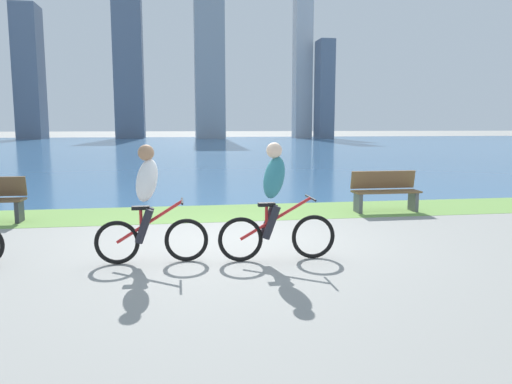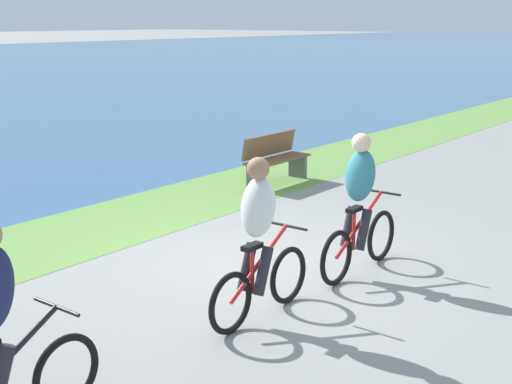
# 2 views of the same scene
# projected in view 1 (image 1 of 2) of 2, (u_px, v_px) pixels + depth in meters

# --- Properties ---
(ground_plane) EXTENTS (300.00, 300.00, 0.00)m
(ground_plane) POSITION_uv_depth(u_px,v_px,m) (230.00, 242.00, 8.12)
(ground_plane) COLOR gray
(grass_strip_bayside) EXTENTS (120.00, 2.11, 0.01)m
(grass_strip_bayside) POSITION_uv_depth(u_px,v_px,m) (217.00, 213.00, 10.80)
(grass_strip_bayside) COLOR #6B9947
(grass_strip_bayside) RESTS_ON ground
(bay_water_surface) EXTENTS (300.00, 69.19, 0.00)m
(bay_water_surface) POSITION_uv_depth(u_px,v_px,m) (187.00, 146.00, 45.68)
(bay_water_surface) COLOR #386693
(bay_water_surface) RESTS_ON ground
(cyclist_lead) EXTENTS (1.70, 0.52, 1.68)m
(cyclist_lead) POSITION_uv_depth(u_px,v_px,m) (275.00, 202.00, 6.93)
(cyclist_lead) COLOR black
(cyclist_lead) RESTS_ON ground
(cyclist_trailing) EXTENTS (1.57, 0.52, 1.65)m
(cyclist_trailing) POSITION_uv_depth(u_px,v_px,m) (148.00, 204.00, 6.78)
(cyclist_trailing) COLOR black
(cyclist_trailing) RESTS_ON ground
(bench_far_along_path) EXTENTS (1.50, 0.47, 0.90)m
(bench_far_along_path) POSITION_uv_depth(u_px,v_px,m) (385.00, 191.00, 10.98)
(bench_far_along_path) COLOR brown
(bench_far_along_path) RESTS_ON ground
(city_skyline_far_shore) EXTENTS (52.09, 8.65, 25.45)m
(city_skyline_far_shore) POSITION_uv_depth(u_px,v_px,m) (119.00, 64.00, 68.84)
(city_skyline_far_shore) COLOR #ADA899
(city_skyline_far_shore) RESTS_ON ground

